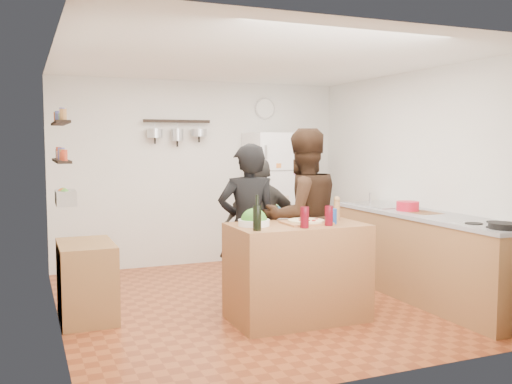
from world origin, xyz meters
name	(u,v)px	position (x,y,z in m)	size (l,w,h in m)	color
room_shell	(246,181)	(0.00, 0.39, 1.25)	(4.20, 4.20, 4.20)	brown
prep_island	(297,272)	(0.10, -0.69, 0.46)	(1.25, 0.72, 0.91)	#905E34
pizza_board	(306,223)	(0.18, -0.71, 0.92)	(0.42, 0.34, 0.02)	#9A6038
pizza	(306,221)	(0.18, -0.71, 0.94)	(0.34, 0.34, 0.02)	beige
salad_bowl	(254,223)	(-0.32, -0.64, 0.94)	(0.29, 0.29, 0.06)	white
wine_bottle	(257,218)	(-0.40, -0.91, 1.02)	(0.07, 0.07, 0.22)	black
wine_glass_near	(305,217)	(0.05, -0.93, 1.00)	(0.08, 0.08, 0.19)	#540711
wine_glass_far	(329,216)	(0.32, -0.89, 1.00)	(0.08, 0.08, 0.18)	#520712
pepper_mill	(337,211)	(0.55, -0.64, 1.01)	(0.06, 0.06, 0.19)	olive
salt_canister	(332,216)	(0.40, -0.81, 0.98)	(0.09, 0.09, 0.14)	navy
person_left	(248,227)	(-0.20, -0.18, 0.83)	(0.61, 0.40, 1.66)	black
person_center	(302,217)	(0.36, -0.26, 0.91)	(0.88, 0.69, 1.81)	black
person_back	(262,226)	(0.16, 0.32, 0.75)	(0.88, 0.36, 1.50)	#2D2B28
counter_run	(426,257)	(1.70, -0.55, 0.45)	(0.63, 2.63, 0.90)	#9E7042
stove_top	(495,226)	(1.70, -1.50, 0.91)	(0.60, 0.62, 0.02)	white
skillet	(505,226)	(1.60, -1.71, 0.95)	(0.27, 0.27, 0.05)	black
sink	(380,205)	(1.70, 0.30, 0.92)	(0.50, 0.80, 0.03)	silver
cutting_board	(423,213)	(1.70, -0.48, 0.91)	(0.30, 0.40, 0.02)	#935E35
red_bowl	(408,206)	(1.65, -0.29, 0.97)	(0.25, 0.25, 0.10)	red
fridge	(274,198)	(0.95, 1.75, 0.90)	(0.70, 0.68, 1.80)	white
wall_clock	(265,109)	(0.95, 2.08, 2.15)	(0.30, 0.30, 0.03)	silver
spice_shelf_lower	(61,161)	(-1.93, 0.20, 1.50)	(0.12, 1.00, 0.03)	black
spice_shelf_upper	(60,123)	(-1.93, 0.20, 1.85)	(0.12, 1.00, 0.03)	black
produce_basket	(66,198)	(-1.90, 0.20, 1.15)	(0.18, 0.35, 0.14)	silver
side_table	(87,281)	(-1.74, 0.09, 0.36)	(0.50, 0.80, 0.73)	olive
pot_rack	(177,121)	(-0.35, 2.00, 1.95)	(0.90, 0.04, 0.04)	black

